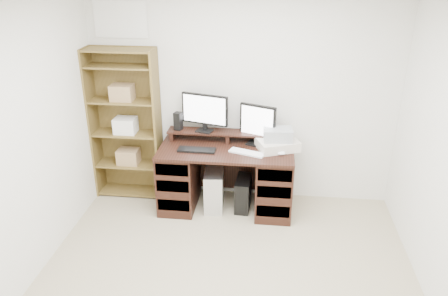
% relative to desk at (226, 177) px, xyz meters
% --- Properties ---
extents(room, '(3.54, 4.04, 2.54)m').
position_rel_desk_xyz_m(room, '(0.14, -1.64, 0.86)').
color(room, tan).
rests_on(room, ground).
extents(desk, '(1.50, 0.70, 0.75)m').
position_rel_desk_xyz_m(desk, '(0.00, 0.00, 0.00)').
color(desk, black).
rests_on(desk, ground).
extents(riser_shelf, '(1.40, 0.22, 0.12)m').
position_rel_desk_xyz_m(riser_shelf, '(0.00, 0.21, 0.45)').
color(riser_shelf, black).
rests_on(riser_shelf, desk).
extents(monitor_wide, '(0.54, 0.20, 0.44)m').
position_rel_desk_xyz_m(monitor_wide, '(-0.27, 0.20, 0.72)').
color(monitor_wide, black).
rests_on(monitor_wide, riser_shelf).
extents(monitor_small, '(0.41, 0.23, 0.46)m').
position_rel_desk_xyz_m(monitor_small, '(0.33, 0.17, 0.61)').
color(monitor_small, black).
rests_on(monitor_small, desk).
extents(speaker, '(0.10, 0.10, 0.21)m').
position_rel_desk_xyz_m(speaker, '(-0.58, 0.20, 0.58)').
color(speaker, black).
rests_on(speaker, riser_shelf).
extents(keyboard_black, '(0.42, 0.14, 0.02)m').
position_rel_desk_xyz_m(keyboard_black, '(-0.32, -0.10, 0.37)').
color(keyboard_black, black).
rests_on(keyboard_black, desk).
extents(keyboard_white, '(0.41, 0.24, 0.02)m').
position_rel_desk_xyz_m(keyboard_white, '(0.24, -0.11, 0.37)').
color(keyboard_white, white).
rests_on(keyboard_white, desk).
extents(mouse, '(0.11, 0.08, 0.04)m').
position_rel_desk_xyz_m(mouse, '(0.61, -0.10, 0.38)').
color(mouse, white).
rests_on(mouse, desk).
extents(printer, '(0.52, 0.46, 0.11)m').
position_rel_desk_xyz_m(printer, '(0.57, 0.05, 0.41)').
color(printer, beige).
rests_on(printer, desk).
extents(basket, '(0.33, 0.25, 0.13)m').
position_rel_desk_xyz_m(basket, '(0.57, 0.05, 0.53)').
color(basket, '#9CA2A7').
rests_on(basket, printer).
extents(tower_silver, '(0.25, 0.49, 0.47)m').
position_rel_desk_xyz_m(tower_silver, '(-0.14, 0.00, -0.15)').
color(tower_silver, silver).
rests_on(tower_silver, ground).
extents(tower_black, '(0.18, 0.38, 0.38)m').
position_rel_desk_xyz_m(tower_black, '(0.20, 0.00, -0.20)').
color(tower_black, black).
rests_on(tower_black, ground).
extents(bookshelf, '(0.80, 0.30, 1.80)m').
position_rel_desk_xyz_m(bookshelf, '(-1.21, 0.21, 0.53)').
color(bookshelf, brown).
rests_on(bookshelf, ground).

